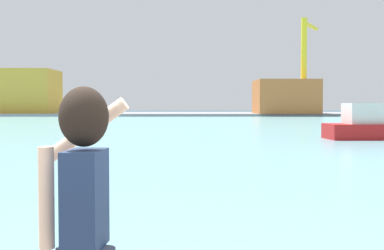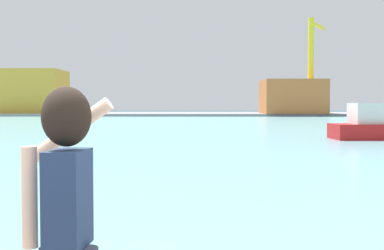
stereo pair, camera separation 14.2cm
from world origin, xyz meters
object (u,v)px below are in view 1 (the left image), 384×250
at_px(boat_moored, 371,127).
at_px(port_crane, 305,57).
at_px(person_photographer, 84,205).
at_px(warehouse_left, 22,92).
at_px(warehouse_right, 285,97).

relative_size(boat_moored, port_crane, 0.35).
height_order(boat_moored, port_crane, port_crane).
relative_size(person_photographer, port_crane, 0.11).
relative_size(warehouse_left, warehouse_right, 1.13).
distance_m(warehouse_left, port_crane, 50.53).
xyz_separation_m(warehouse_right, port_crane, (3.36, -0.13, 6.82)).
bearing_deg(person_photographer, port_crane, -9.37).
xyz_separation_m(person_photographer, port_crane, (21.04, 86.83, 8.61)).
bearing_deg(boat_moored, warehouse_right, 81.89).
distance_m(warehouse_right, port_crane, 7.61).
height_order(boat_moored, warehouse_right, warehouse_right).
xyz_separation_m(person_photographer, warehouse_left, (-29.07, 89.81, 2.75)).
bearing_deg(port_crane, warehouse_left, 176.61).
height_order(person_photographer, boat_moored, person_photographer).
distance_m(person_photographer, warehouse_left, 94.43).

